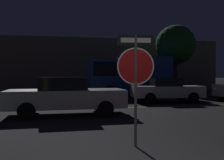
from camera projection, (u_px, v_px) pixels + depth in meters
name	position (u px, v px, depth m)	size (l,w,h in m)	color
road_center_stripe	(84.00, 109.00, 11.30)	(36.80, 0.12, 0.01)	gold
stop_sign	(136.00, 68.00, 5.26)	(0.79, 0.11, 2.37)	#4C4C51
passing_car_2	(66.00, 96.00, 9.53)	(4.51, 1.88, 1.44)	silver
passing_car_3	(166.00, 90.00, 14.12)	(4.07, 2.03, 1.36)	silver
delivery_truck	(127.00, 74.00, 18.24)	(6.18, 2.81, 2.89)	navy
tree_0	(175.00, 45.00, 21.33)	(3.39, 3.39, 5.82)	#422D1E
building_backdrop	(85.00, 65.00, 25.85)	(26.92, 4.84, 5.09)	#6B5B4C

